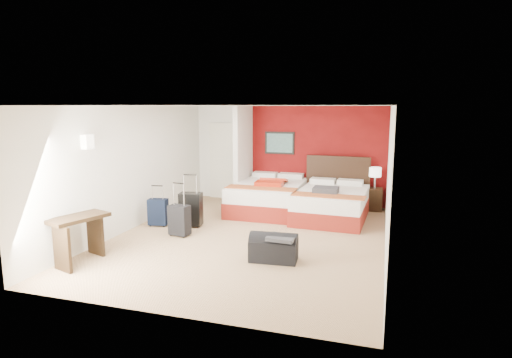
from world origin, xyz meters
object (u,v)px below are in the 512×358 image
at_px(bed_right, 332,204).
at_px(desk, 79,239).
at_px(duffel_bag, 274,249).
at_px(suitcase_charcoal, 180,221).
at_px(red_suitcase_open, 272,182).
at_px(table_lamp, 375,178).
at_px(nightstand, 374,199).
at_px(bed_left, 269,197).
at_px(suitcase_black, 191,210).
at_px(suitcase_navy, 158,213).

bearing_deg(bed_right, desk, -129.15).
bearing_deg(bed_right, duffel_bag, -98.16).
bearing_deg(desk, suitcase_charcoal, 81.44).
relative_size(red_suitcase_open, duffel_bag, 1.13).
bearing_deg(bed_right, table_lamp, 52.96).
bearing_deg(red_suitcase_open, nightstand, 17.11).
bearing_deg(nightstand, table_lamp, 0.00).
distance_m(bed_left, suitcase_charcoal, 2.69).
distance_m(bed_right, nightstand, 1.38).
relative_size(red_suitcase_open, suitcase_charcoal, 1.51).
relative_size(suitcase_black, desk, 0.74).
distance_m(suitcase_black, suitcase_charcoal, 0.68).
xyz_separation_m(suitcase_black, suitcase_navy, (-0.68, -0.17, -0.07)).
distance_m(nightstand, desk, 6.67).
distance_m(table_lamp, suitcase_black, 4.46).
xyz_separation_m(red_suitcase_open, suitcase_black, (-1.30, -1.67, -0.38)).
bearing_deg(bed_left, suitcase_navy, -133.86).
bearing_deg(duffel_bag, suitcase_navy, 151.13).
height_order(bed_left, table_lamp, table_lamp).
distance_m(suitcase_black, duffel_bag, 2.61).
distance_m(bed_left, table_lamp, 2.59).
xyz_separation_m(bed_right, duffel_bag, (-0.57, -2.96, -0.12)).
relative_size(nightstand, desk, 0.59).
relative_size(red_suitcase_open, table_lamp, 1.70).
relative_size(bed_left, duffel_bag, 2.91).
height_order(nightstand, desk, desk).
xyz_separation_m(suitcase_black, duffel_bag, (2.17, -1.46, -0.15)).
xyz_separation_m(nightstand, table_lamp, (0.00, 0.00, 0.52)).
height_order(table_lamp, duffel_bag, table_lamp).
bearing_deg(suitcase_navy, red_suitcase_open, 33.97).
height_order(bed_left, suitcase_navy, bed_left).
bearing_deg(table_lamp, desk, -131.49).
distance_m(bed_left, duffel_bag, 3.37).
bearing_deg(table_lamp, red_suitcase_open, -158.98).
bearing_deg(suitcase_black, bed_left, 47.60).
xyz_separation_m(red_suitcase_open, table_lamp, (2.32, 0.89, 0.07)).
height_order(bed_right, suitcase_navy, bed_right).
bearing_deg(nightstand, suitcase_charcoal, -139.22).
bearing_deg(desk, table_lamp, 66.40).
bearing_deg(desk, suitcase_black, 89.79).
bearing_deg(suitcase_navy, nightstand, 23.54).
height_order(bed_right, nightstand, bed_right).
bearing_deg(duffel_bag, desk, -166.19).
relative_size(bed_left, suitcase_black, 3.28).
relative_size(bed_right, duffel_bag, 2.76).
relative_size(red_suitcase_open, suitcase_navy, 1.59).
bearing_deg(duffel_bag, red_suitcase_open, 100.97).
height_order(bed_left, red_suitcase_open, red_suitcase_open).
distance_m(bed_right, red_suitcase_open, 1.50).
height_order(duffel_bag, desk, desk).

